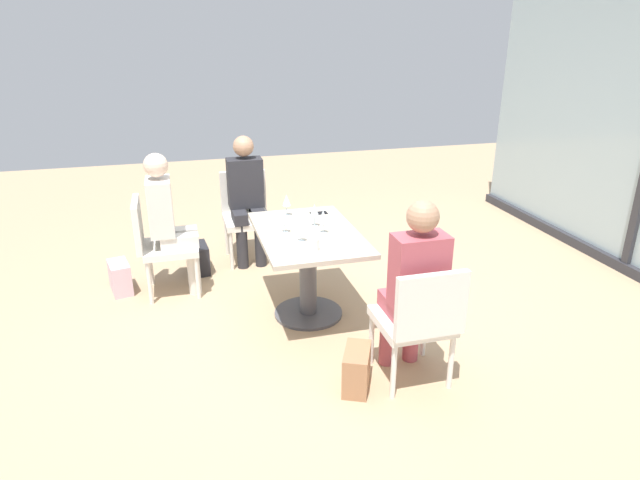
# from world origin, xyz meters

# --- Properties ---
(ground_plane) EXTENTS (12.00, 12.00, 0.00)m
(ground_plane) POSITION_xyz_m (0.00, 0.00, 0.00)
(ground_plane) COLOR tan
(dining_table_main) EXTENTS (1.18, 0.77, 0.73)m
(dining_table_main) POSITION_xyz_m (0.00, 0.00, 0.52)
(dining_table_main) COLOR #BCB29E
(dining_table_main) RESTS_ON ground_plane
(chair_side_end) EXTENTS (0.50, 0.46, 0.87)m
(chair_side_end) POSITION_xyz_m (-1.37, -0.30, 0.50)
(chair_side_end) COLOR silver
(chair_side_end) RESTS_ON ground_plane
(chair_far_right) EXTENTS (0.50, 0.46, 0.87)m
(chair_far_right) POSITION_xyz_m (1.10, 0.45, 0.50)
(chair_far_right) COLOR silver
(chair_far_right) RESTS_ON ground_plane
(chair_front_left) EXTENTS (0.46, 0.50, 0.87)m
(chair_front_left) POSITION_xyz_m (-0.73, -1.15, 0.50)
(chair_front_left) COLOR silver
(chair_front_left) RESTS_ON ground_plane
(person_side_end) EXTENTS (0.39, 0.34, 1.26)m
(person_side_end) POSITION_xyz_m (-1.26, -0.30, 0.70)
(person_side_end) COLOR #28282D
(person_side_end) RESTS_ON ground_plane
(person_far_right) EXTENTS (0.39, 0.34, 1.26)m
(person_far_right) POSITION_xyz_m (0.99, 0.45, 0.70)
(person_far_right) COLOR #B24C56
(person_far_right) RESTS_ON ground_plane
(person_front_left) EXTENTS (0.34, 0.39, 1.26)m
(person_front_left) POSITION_xyz_m (-0.73, -1.05, 0.70)
(person_front_left) COLOR silver
(person_front_left) RESTS_ON ground_plane
(wine_glass_0) EXTENTS (0.07, 0.07, 0.18)m
(wine_glass_0) POSITION_xyz_m (-0.03, -0.18, 0.86)
(wine_glass_0) COLOR silver
(wine_glass_0) RESTS_ON dining_table_main
(wine_glass_1) EXTENTS (0.07, 0.07, 0.18)m
(wine_glass_1) POSITION_xyz_m (0.06, 0.11, 0.86)
(wine_glass_1) COLOR silver
(wine_glass_1) RESTS_ON dining_table_main
(wine_glass_2) EXTENTS (0.07, 0.07, 0.18)m
(wine_glass_2) POSITION_xyz_m (-0.11, 0.08, 0.86)
(wine_glass_2) COLOR silver
(wine_glass_2) RESTS_ON dining_table_main
(wine_glass_3) EXTENTS (0.07, 0.07, 0.18)m
(wine_glass_3) POSITION_xyz_m (0.19, -0.10, 0.86)
(wine_glass_3) COLOR silver
(wine_glass_3) RESTS_ON dining_table_main
(wine_glass_4) EXTENTS (0.07, 0.07, 0.18)m
(wine_glass_4) POSITION_xyz_m (-0.43, -0.07, 0.86)
(wine_glass_4) COLOR silver
(wine_glass_4) RESTS_ON dining_table_main
(coffee_cup) EXTENTS (0.08, 0.08, 0.09)m
(coffee_cup) POSITION_xyz_m (0.38, -0.05, 0.78)
(coffee_cup) COLOR white
(coffee_cup) RESTS_ON dining_table_main
(cell_phone_on_table) EXTENTS (0.08, 0.15, 0.01)m
(cell_phone_on_table) POSITION_xyz_m (-0.41, 0.20, 0.73)
(cell_phone_on_table) COLOR black
(cell_phone_on_table) RESTS_ON dining_table_main
(handbag_0) EXTENTS (0.31, 0.19, 0.28)m
(handbag_0) POSITION_xyz_m (-1.10, -0.81, 0.14)
(handbag_0) COLOR #232328
(handbag_0) RESTS_ON ground_plane
(handbag_1) EXTENTS (0.34, 0.27, 0.28)m
(handbag_1) POSITION_xyz_m (1.04, 0.06, 0.14)
(handbag_1) COLOR #A3704C
(handbag_1) RESTS_ON ground_plane
(handbag_2) EXTENTS (0.33, 0.22, 0.28)m
(handbag_2) POSITION_xyz_m (-0.84, -1.52, 0.14)
(handbag_2) COLOR beige
(handbag_2) RESTS_ON ground_plane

